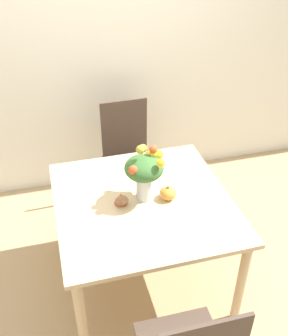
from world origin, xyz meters
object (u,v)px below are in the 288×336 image
flower_vase (145,171)px  dining_chair_near_window (128,156)px  turkey_figurine (121,199)px  pumpkin (168,193)px

flower_vase → dining_chair_near_window: bearing=83.9°
turkey_figurine → pumpkin: bearing=-4.8°
pumpkin → dining_chair_near_window: bearing=92.9°
flower_vase → dining_chair_near_window: flower_vase is taller
pumpkin → dining_chair_near_window: (-0.05, 0.92, -0.29)m
flower_vase → turkey_figurine: flower_vase is taller
flower_vase → pumpkin: bearing=-19.5°
pumpkin → turkey_figurine: size_ratio=0.89×
pumpkin → turkey_figurine: (-0.30, 0.03, -0.01)m
flower_vase → turkey_figurine: 0.24m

